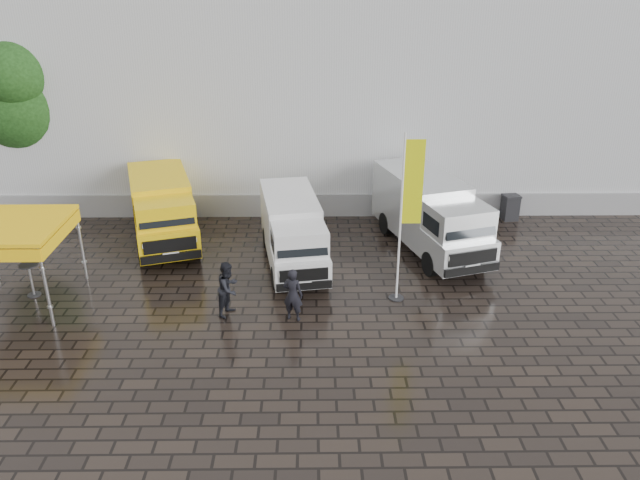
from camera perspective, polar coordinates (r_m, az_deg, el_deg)
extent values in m
plane|color=black|center=(20.21, 3.69, -6.10)|extent=(120.00, 120.00, 0.00)
cube|color=silver|center=(33.88, 5.49, 16.84)|extent=(44.00, 16.00, 12.00)
cube|color=gray|center=(27.37, 6.72, 3.21)|extent=(44.00, 0.15, 1.00)
cylinder|color=silver|center=(22.83, -20.98, -0.43)|extent=(0.10, 0.10, 2.59)
cylinder|color=silver|center=(20.26, -23.74, -4.01)|extent=(0.10, 0.10, 2.59)
cube|color=yellow|center=(21.63, -26.64, 1.25)|extent=(3.28, 3.28, 0.12)
cylinder|color=black|center=(20.78, 6.98, -5.27)|extent=(0.50, 0.50, 0.04)
cylinder|color=white|center=(19.59, 7.38, 1.83)|extent=(0.07, 0.07, 5.58)
cube|color=#D5DC0B|center=(19.22, 8.54, 5.23)|extent=(0.60, 0.03, 2.68)
cylinder|color=black|center=(30.64, -24.50, 6.31)|extent=(0.55, 0.55, 3.89)
sphere|color=#163310|center=(30.03, -25.39, 11.25)|extent=(4.28, 4.28, 4.28)
sphere|color=#163310|center=(30.83, -26.36, 14.70)|extent=(2.53, 2.53, 2.53)
cylinder|color=black|center=(22.65, -24.89, -3.34)|extent=(0.60, 0.60, 1.14)
cube|color=black|center=(27.98, 16.99, 2.88)|extent=(0.74, 0.74, 1.10)
imported|color=black|center=(19.09, -2.50, -5.01)|extent=(0.72, 0.58, 1.72)
imported|color=black|center=(19.58, -8.36, -4.40)|extent=(0.98, 1.07, 1.78)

